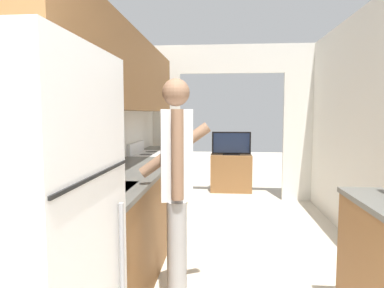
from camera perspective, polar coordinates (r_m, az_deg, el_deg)
name	(u,v)px	position (r m, az deg, el deg)	size (l,w,h in m)	color
wall_left	(97,102)	(3.09, -15.58, 6.84)	(0.38, 7.43, 2.50)	silver
wall_far_with_doorway	(231,111)	(5.58, 6.56, 5.44)	(2.96, 0.06, 2.50)	silver
counter_left	(136,212)	(3.46, -9.36, -11.08)	(0.62, 3.78, 0.89)	brown
refrigerator	(11,268)	(1.54, -27.97, -17.78)	(0.72, 0.72, 1.65)	white
range_oven	(158,186)	(4.54, -5.65, -7.06)	(0.66, 0.74, 1.03)	white
person	(176,190)	(2.39, -2.64, -7.63)	(0.53, 0.42, 1.64)	#9E9E9E
tv_cabinet	(231,173)	(6.25, 6.51, -4.81)	(0.73, 0.42, 0.67)	brown
television	(231,144)	(6.14, 6.57, 0.07)	(0.69, 0.16, 0.42)	black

